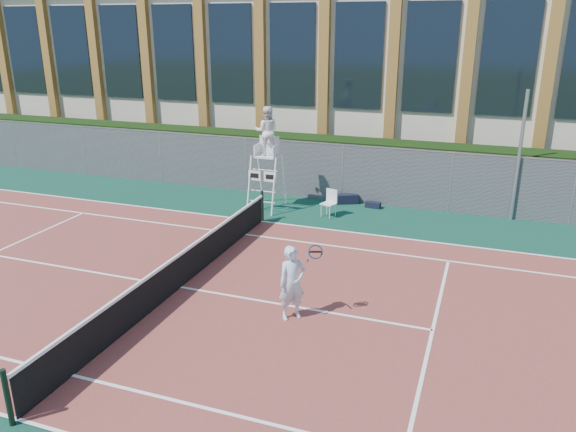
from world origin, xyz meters
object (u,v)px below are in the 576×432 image
(steel_pole, at_px, (519,157))
(umpire_chair, at_px, (267,134))
(plastic_chair, at_px, (330,201))
(tennis_player, at_px, (292,283))

(steel_pole, height_order, umpire_chair, steel_pole)
(plastic_chair, xyz_separation_m, tennis_player, (1.21, -7.44, 0.34))
(steel_pole, relative_size, umpire_chair, 1.18)
(umpire_chair, height_order, tennis_player, umpire_chair)
(umpire_chair, height_order, plastic_chair, umpire_chair)
(umpire_chair, bearing_deg, tennis_player, -64.27)
(umpire_chair, bearing_deg, steel_pole, 10.95)
(steel_pole, relative_size, plastic_chair, 4.65)
(plastic_chair, distance_m, tennis_player, 7.54)
(steel_pole, height_order, plastic_chair, steel_pole)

